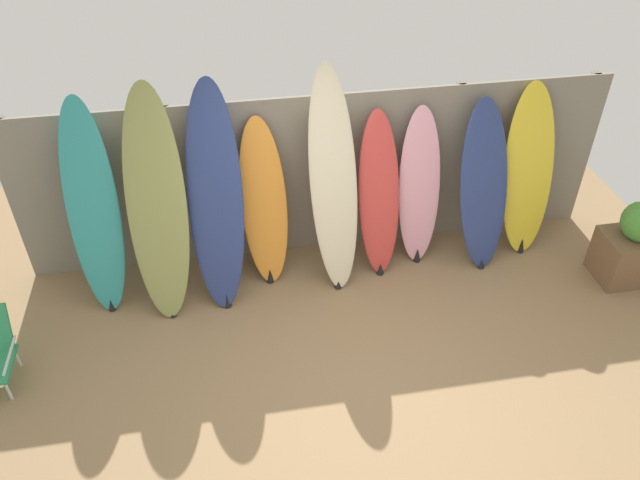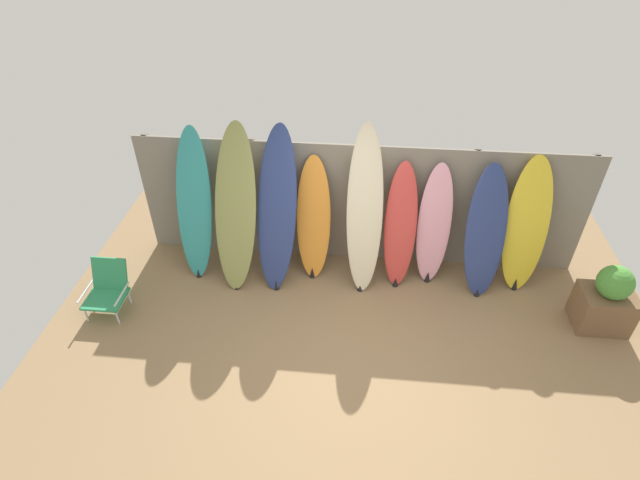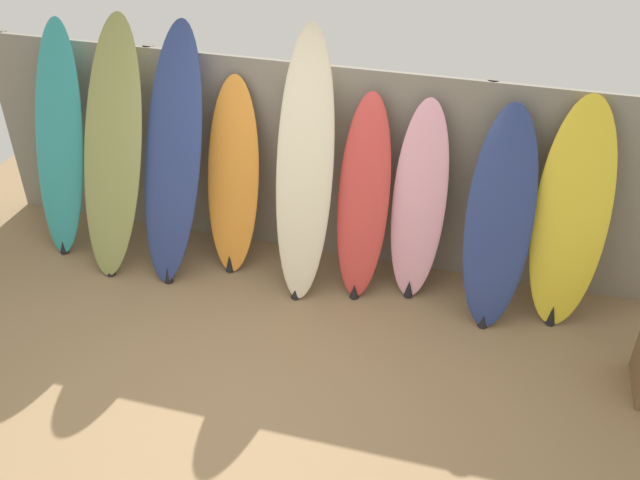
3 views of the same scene
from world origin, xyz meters
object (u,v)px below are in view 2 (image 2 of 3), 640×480
object	(u,v)px
surfboard_orange_3	(314,220)
surfboard_cream_4	(365,212)
surfboard_teal_0	(194,206)
surfboard_olive_1	(235,210)
surfboard_red_5	(400,227)
surfboard_pink_6	(434,226)
beach_chair	(108,287)
planter_box	(606,301)
surfboard_navy_2	(277,211)
surfboard_yellow_8	(527,227)
surfboard_navy_7	(486,232)

from	to	relation	value
surfboard_orange_3	surfboard_cream_4	size ratio (longest dim) A/B	0.77
surfboard_teal_0	surfboard_olive_1	size ratio (longest dim) A/B	0.96
surfboard_red_5	surfboard_pink_6	xyz separation A→B (m)	(0.44, 0.07, -0.01)
beach_chair	surfboard_olive_1	bearing A→B (deg)	33.52
surfboard_cream_4	beach_chair	distance (m)	3.44
planter_box	surfboard_teal_0	bearing A→B (deg)	172.75
surfboard_olive_1	surfboard_pink_6	bearing A→B (deg)	4.55
surfboard_teal_0	surfboard_pink_6	xyz separation A→B (m)	(3.19, 0.10, -0.18)
surfboard_orange_3	planter_box	bearing A→B (deg)	-11.66
surfboard_red_5	surfboard_olive_1	bearing A→B (deg)	-176.37
surfboard_teal_0	surfboard_orange_3	distance (m)	1.60
surfboard_teal_0	surfboard_navy_2	distance (m)	1.13
beach_chair	surfboard_yellow_8	bearing A→B (deg)	15.94
surfboard_olive_1	surfboard_red_5	distance (m)	2.17
surfboard_navy_2	surfboard_cream_4	world-z (taller)	surfboard_cream_4
surfboard_yellow_8	planter_box	xyz separation A→B (m)	(0.90, -0.77, -0.50)
beach_chair	planter_box	xyz separation A→B (m)	(6.22, 0.28, 0.07)
surfboard_teal_0	surfboard_cream_4	distance (m)	2.27
planter_box	surfboard_yellow_8	bearing A→B (deg)	139.57
surfboard_olive_1	surfboard_navy_7	world-z (taller)	surfboard_olive_1
surfboard_yellow_8	beach_chair	world-z (taller)	surfboard_yellow_8
beach_chair	surfboard_pink_6	bearing A→B (deg)	19.04
surfboard_orange_3	surfboard_pink_6	size ratio (longest dim) A/B	1.00
surfboard_pink_6	beach_chair	distance (m)	4.31
surfboard_cream_4	planter_box	distance (m)	3.14
surfboard_cream_4	surfboard_red_5	world-z (taller)	surfboard_cream_4
surfboard_teal_0	surfboard_navy_2	size ratio (longest dim) A/B	0.96
surfboard_navy_2	surfboard_yellow_8	xyz separation A→B (m)	(3.24, 0.17, -0.15)
planter_box	surfboard_pink_6	bearing A→B (deg)	159.60
surfboard_teal_0	surfboard_olive_1	world-z (taller)	surfboard_olive_1
surfboard_olive_1	surfboard_navy_7	distance (m)	3.25
surfboard_pink_6	planter_box	bearing A→B (deg)	-20.40
surfboard_teal_0	surfboard_cream_4	world-z (taller)	surfboard_cream_4
surfboard_red_5	beach_chair	distance (m)	3.87
planter_box	surfboard_navy_7	bearing A→B (deg)	155.67
surfboard_red_5	planter_box	world-z (taller)	surfboard_red_5
surfboard_orange_3	surfboard_cream_4	xyz separation A→B (m)	(0.68, -0.11, 0.26)
beach_chair	surfboard_teal_0	bearing A→B (deg)	49.69
surfboard_teal_0	surfboard_navy_7	xyz separation A→B (m)	(3.84, -0.02, -0.15)
planter_box	surfboard_navy_2	bearing A→B (deg)	171.77
surfboard_teal_0	surfboard_red_5	size ratio (longest dim) A/B	1.20
surfboard_pink_6	planter_box	world-z (taller)	surfboard_pink_6
surfboard_olive_1	surfboard_yellow_8	bearing A→B (deg)	3.08
surfboard_olive_1	surfboard_pink_6	size ratio (longest dim) A/B	1.27
surfboard_orange_3	planter_box	size ratio (longest dim) A/B	1.85
surfboard_navy_7	beach_chair	distance (m)	4.91
surfboard_navy_7	surfboard_yellow_8	distance (m)	0.54
surfboard_pink_6	surfboard_yellow_8	bearing A→B (deg)	-0.20
surfboard_orange_3	surfboard_navy_7	world-z (taller)	surfboard_navy_7
surfboard_navy_2	beach_chair	distance (m)	2.38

